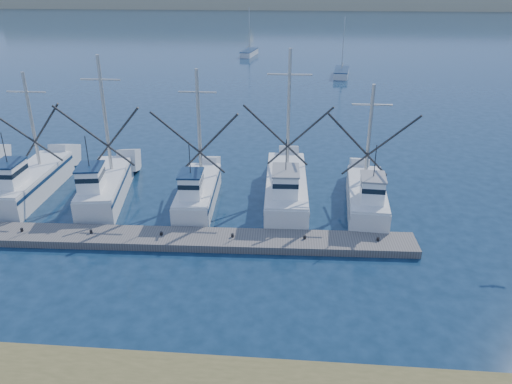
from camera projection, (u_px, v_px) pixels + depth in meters
The scene contains 5 objects.
ground at pixel (299, 310), 22.42m from camera, with size 500.00×500.00×0.00m, color #0B1F32.
floating_dock at pixel (127, 237), 28.08m from camera, with size 32.27×2.15×0.43m, color #645D59.
trawler_fleet at pixel (146, 187), 32.61m from camera, with size 30.80×9.80×9.59m.
sailboat_near at pixel (341, 73), 71.52m from camera, with size 2.58×6.43×8.10m.
sailboat_far at pixel (249, 53), 88.58m from camera, with size 2.74×6.52×8.10m.
Camera 1 is at (-0.37, -18.40, 14.01)m, focal length 35.00 mm.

